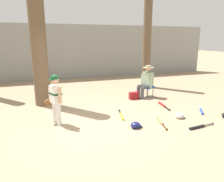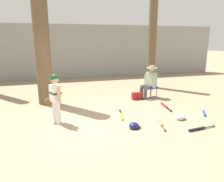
% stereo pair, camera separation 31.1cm
% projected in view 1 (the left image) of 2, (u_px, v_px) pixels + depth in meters
% --- Properties ---
extents(ground_plane, '(60.00, 60.00, 0.00)m').
position_uv_depth(ground_plane, '(93.00, 125.00, 5.38)').
color(ground_plane, '#9E8466').
extents(concrete_back_wall, '(18.00, 0.36, 2.94)m').
position_uv_depth(concrete_back_wall, '(62.00, 52.00, 11.42)').
color(concrete_back_wall, gray).
rests_on(concrete_back_wall, ground).
extents(tree_near_player, '(0.80, 0.80, 4.71)m').
position_uv_depth(tree_near_player, '(39.00, 45.00, 6.61)').
color(tree_near_player, brown).
rests_on(tree_near_player, ground).
extents(tree_behind_spectator, '(0.61, 0.61, 4.73)m').
position_uv_depth(tree_behind_spectator, '(147.00, 42.00, 9.23)').
color(tree_behind_spectator, brown).
rests_on(tree_behind_spectator, ground).
extents(young_ballplayer, '(0.47, 0.55, 1.31)m').
position_uv_depth(young_ballplayer, '(55.00, 96.00, 5.25)').
color(young_ballplayer, white).
rests_on(young_ballplayer, ground).
extents(folding_stool, '(0.52, 0.52, 0.41)m').
position_uv_depth(folding_stool, '(148.00, 87.00, 7.95)').
color(folding_stool, '#194C9E').
rests_on(folding_stool, ground).
extents(seated_spectator, '(0.67, 0.54, 1.20)m').
position_uv_depth(seated_spectator, '(146.00, 81.00, 7.82)').
color(seated_spectator, '#47474C').
rests_on(seated_spectator, ground).
extents(handbag_beside_stool, '(0.34, 0.18, 0.26)m').
position_uv_depth(handbag_beside_stool, '(134.00, 96.00, 7.67)').
color(handbag_beside_stool, maroon).
rests_on(handbag_beside_stool, ground).
extents(bat_wood_tan, '(0.26, 0.77, 0.07)m').
position_uv_depth(bat_wood_tan, '(161.00, 122.00, 5.49)').
color(bat_wood_tan, tan).
rests_on(bat_wood_tan, ground).
extents(bat_blue_youth, '(0.47, 0.67, 0.07)m').
position_uv_depth(bat_blue_youth, '(201.00, 111.00, 6.33)').
color(bat_blue_youth, '#2347AD').
rests_on(bat_blue_youth, ground).
extents(bat_red_barrel, '(0.18, 0.83, 0.07)m').
position_uv_depth(bat_red_barrel, '(163.00, 105.00, 6.89)').
color(bat_red_barrel, red).
rests_on(bat_red_barrel, ground).
extents(bat_black_composite, '(0.79, 0.14, 0.07)m').
position_uv_depth(bat_black_composite, '(199.00, 127.00, 5.17)').
color(bat_black_composite, black).
rests_on(bat_black_composite, ground).
extents(bat_yellow_trainer, '(0.23, 0.76, 0.07)m').
position_uv_depth(bat_yellow_trainer, '(122.00, 116.00, 5.91)').
color(bat_yellow_trainer, yellow).
rests_on(bat_yellow_trainer, ground).
extents(batting_helmet_white, '(0.30, 0.23, 0.17)m').
position_uv_depth(batting_helmet_white, '(180.00, 116.00, 5.81)').
color(batting_helmet_white, silver).
rests_on(batting_helmet_white, ground).
extents(batting_helmet_navy, '(0.30, 0.23, 0.17)m').
position_uv_depth(batting_helmet_navy, '(136.00, 125.00, 5.16)').
color(batting_helmet_navy, navy).
rests_on(batting_helmet_navy, ground).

